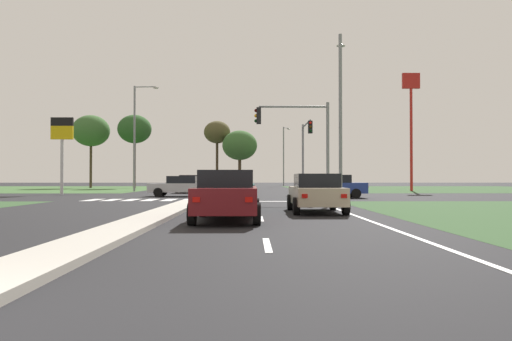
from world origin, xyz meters
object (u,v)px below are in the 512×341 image
street_lamp_third (136,133)px  fastfood_pole_sign (411,105)px  car_white_second (213,182)px  traffic_signal_far_right (305,144)px  car_black_fifth (203,183)px  car_teal_fourth (233,190)px  car_maroon_third (227,195)px  car_silver_near (181,186)px  car_red_eighth (190,184)px  traffic_signal_near_right (301,133)px  car_blue_seventh (332,186)px  street_lamp_fourth (284,153)px  pedestrian_at_median (218,179)px  treeline_second (135,129)px  treeline_fourth (240,146)px  street_lamp_second (340,109)px  car_beige_sixth (316,193)px  treeline_near (91,131)px  fuel_price_totem (62,138)px  treeline_third (217,133)px

street_lamp_third → fastfood_pole_sign: fastfood_pole_sign is taller
car_white_second → traffic_signal_far_right: 29.22m
fastfood_pole_sign → car_black_fifth: bearing=168.7°
car_black_fifth → car_teal_fourth: bearing=98.1°
car_maroon_third → street_lamp_third: 34.16m
car_silver_near → fastfood_pole_sign: (21.59, 14.27, 8.07)m
car_red_eighth → traffic_signal_near_right: bearing=118.6°
car_maroon_third → car_blue_seventh: bearing=69.7°
traffic_signal_far_right → street_lamp_fourth: street_lamp_fourth is taller
street_lamp_third → pedestrian_at_median: street_lamp_third is taller
street_lamp_fourth → treeline_second: treeline_second is taller
car_blue_seventh → fastfood_pole_sign: fastfood_pole_sign is taller
treeline_fourth → street_lamp_second: bearing=-78.6°
car_beige_sixth → treeline_near: size_ratio=0.44×
car_black_fifth → traffic_signal_near_right: size_ratio=0.74×
street_lamp_fourth → pedestrian_at_median: 33.23m
treeline_near → fuel_price_totem: bearing=-76.3°
traffic_signal_far_right → car_black_fifth: bearing=124.5°
traffic_signal_near_right → street_lamp_third: street_lamp_third is taller
car_black_fifth → car_beige_sixth: size_ratio=0.99×
car_black_fifth → car_red_eighth: bearing=89.2°
car_white_second → car_beige_sixth: car_white_second is taller
car_beige_sixth → street_lamp_fourth: 58.93m
car_beige_sixth → traffic_signal_far_right: 20.53m
car_blue_seventh → fuel_price_totem: fuel_price_totem is taller
traffic_signal_far_right → traffic_signal_near_right: bearing=-97.8°
car_red_eighth → street_lamp_third: size_ratio=0.42×
car_white_second → treeline_second: (-10.10, -3.28, 6.95)m
car_beige_sixth → fuel_price_totem: fuel_price_totem is taller
traffic_signal_far_right → fastfood_pole_sign: bearing=39.6°
pedestrian_at_median → fuel_price_totem: size_ratio=0.28×
car_silver_near → treeline_fourth: bearing=-7.4°
pedestrian_at_median → fastfood_pole_sign: 21.34m
street_lamp_third → treeline_near: 19.74m
car_maroon_third → car_red_eighth: (-4.82, 27.94, 0.01)m
car_white_second → treeline_third: size_ratio=0.48×
treeline_near → car_beige_sixth: bearing=-62.0°
car_black_fifth → fastfood_pole_sign: fastfood_pole_sign is taller
car_maroon_third → street_lamp_fourth: 62.69m
car_black_fifth → car_red_eighth: size_ratio=0.98×
treeline_near → treeline_third: 16.99m
car_teal_fourth → fuel_price_totem: (-14.74, 18.78, 3.80)m
treeline_second → treeline_fourth: size_ratio=1.29×
traffic_signal_far_right → treeline_second: treeline_second is taller
car_white_second → traffic_signal_near_right: 39.59m
car_beige_sixth → treeline_third: 46.21m
street_lamp_second → treeline_second: size_ratio=1.01×
fastfood_pole_sign → treeline_fourth: bearing=144.0°
car_black_fifth → traffic_signal_far_right: bearing=124.5°
traffic_signal_far_right → car_teal_fourth: bearing=-105.8°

